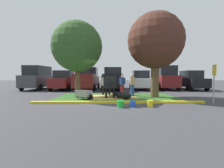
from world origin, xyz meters
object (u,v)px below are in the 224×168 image
(calf_lying, at_px, (123,95))
(sedan_blue, at_px, (64,80))
(person_handler, at_px, (132,84))
(bucket_yellow, at_px, (150,103))
(shade_tree_left, at_px, (77,47))
(pickup_truck_black, at_px, (113,79))
(bucket_green, at_px, (121,104))
(wheelbarrow, at_px, (84,94))
(cow_holstein, at_px, (108,82))
(person_visitor_near, at_px, (122,84))
(pickup_truck_maroon, at_px, (88,79))
(suv_black, at_px, (164,78))
(bucket_blue, at_px, (133,104))
(sedan_red, at_px, (191,80))
(shade_tree_right, at_px, (155,41))
(parking_sign, at_px, (214,76))
(suv_dark_grey, at_px, (38,78))
(hatchback_white, at_px, (140,80))

(calf_lying, relative_size, sedan_blue, 0.28)
(person_handler, xyz_separation_m, bucket_yellow, (0.34, -3.52, -0.71))
(shade_tree_left, relative_size, calf_lying, 4.16)
(person_handler, relative_size, sedan_blue, 0.36)
(pickup_truck_black, bearing_deg, sedan_blue, -177.19)
(shade_tree_left, bearing_deg, bucket_green, -51.51)
(wheelbarrow, distance_m, bucket_yellow, 4.17)
(shade_tree_left, xyz_separation_m, bucket_green, (2.72, -3.42, -3.28))
(cow_holstein, bearing_deg, bucket_green, -80.09)
(calf_lying, xyz_separation_m, pickup_truck_black, (-0.49, 6.91, 0.88))
(shade_tree_left, relative_size, person_visitor_near, 3.36)
(calf_lying, height_order, person_handler, person_handler)
(person_visitor_near, distance_m, pickup_truck_maroon, 5.76)
(bucket_yellow, bearing_deg, person_handler, 95.48)
(suv_black, bearing_deg, bucket_blue, -117.28)
(bucket_yellow, distance_m, suv_black, 10.37)
(person_handler, distance_m, sedan_red, 8.92)
(shade_tree_right, relative_size, bucket_green, 16.81)
(parking_sign, bearing_deg, sedan_red, 68.86)
(bucket_blue, bearing_deg, sedan_blue, 122.96)
(shade_tree_right, bearing_deg, suv_dark_grey, 150.15)
(cow_holstein, distance_m, bucket_blue, 3.99)
(shade_tree_right, distance_m, person_visitor_near, 3.98)
(shade_tree_right, relative_size, hatchback_white, 1.29)
(shade_tree_left, relative_size, bucket_blue, 17.53)
(person_visitor_near, relative_size, hatchback_white, 0.34)
(person_visitor_near, bearing_deg, shade_tree_right, -35.50)
(pickup_truck_black, bearing_deg, person_handler, -77.77)
(bucket_blue, distance_m, sedan_red, 11.81)
(bucket_blue, distance_m, pickup_truck_maroon, 10.14)
(person_handler, height_order, bucket_green, person_handler)
(parking_sign, distance_m, suv_black, 8.90)
(cow_holstein, xyz_separation_m, sedan_blue, (-4.68, 5.45, -0.09))
(parking_sign, bearing_deg, bucket_yellow, -170.36)
(person_visitor_near, bearing_deg, pickup_truck_black, 98.00)
(wheelbarrow, bearing_deg, sedan_blue, 115.20)
(suv_dark_grey, xyz_separation_m, sedan_red, (16.41, -0.51, -0.29))
(calf_lying, distance_m, suv_black, 8.82)
(wheelbarrow, distance_m, suv_black, 10.56)
(wheelbarrow, height_order, pickup_truck_black, pickup_truck_black)
(bucket_green, xyz_separation_m, pickup_truck_maroon, (-2.91, 9.56, 0.94))
(shade_tree_left, bearing_deg, bucket_blue, -45.25)
(calf_lying, height_order, person_visitor_near, person_visitor_near)
(shade_tree_right, distance_m, parking_sign, 4.25)
(shade_tree_right, bearing_deg, cow_holstein, 173.55)
(bucket_blue, bearing_deg, wheelbarrow, 139.90)
(shade_tree_right, bearing_deg, pickup_truck_black, 114.49)
(cow_holstein, xyz_separation_m, suv_dark_grey, (-7.60, 5.86, 0.19))
(shade_tree_right, bearing_deg, calf_lying, -159.79)
(hatchback_white, bearing_deg, pickup_truck_black, 179.81)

